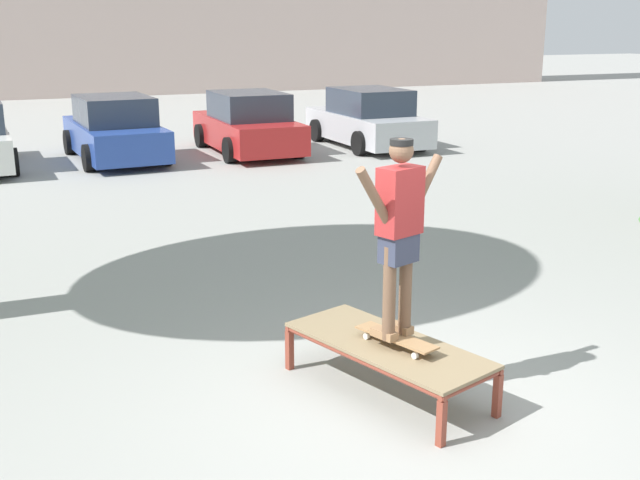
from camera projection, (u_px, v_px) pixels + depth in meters
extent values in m
plane|color=#999993|center=(413.00, 409.00, 6.58)|extent=(120.00, 120.00, 0.00)
cube|color=brown|center=(290.00, 350.00, 7.30)|extent=(0.08, 0.08, 0.38)
cube|color=brown|center=(345.00, 331.00, 7.74)|extent=(0.08, 0.08, 0.38)
cube|color=brown|center=(441.00, 423.00, 5.96)|extent=(0.08, 0.08, 0.38)
cube|color=brown|center=(497.00, 396.00, 6.40)|extent=(0.08, 0.08, 0.38)
cylinder|color=brown|center=(358.00, 360.00, 6.57)|extent=(0.64, 1.82, 0.05)
cylinder|color=brown|center=(415.00, 338.00, 7.01)|extent=(0.64, 1.82, 0.05)
cylinder|color=brown|center=(318.00, 319.00, 7.46)|extent=(0.74, 0.28, 0.05)
cylinder|color=brown|center=(472.00, 384.00, 6.12)|extent=(0.74, 0.28, 0.05)
cube|color=#847051|center=(387.00, 344.00, 6.78)|extent=(1.31, 2.04, 0.03)
cube|color=#9E754C|center=(396.00, 337.00, 6.68)|extent=(0.45, 0.82, 0.02)
cylinder|color=silver|center=(366.00, 336.00, 6.85)|extent=(0.05, 0.06, 0.06)
cylinder|color=silver|center=(378.00, 332.00, 6.95)|extent=(0.05, 0.06, 0.06)
cylinder|color=silver|center=(415.00, 356.00, 6.45)|extent=(0.05, 0.06, 0.06)
cylinder|color=silver|center=(427.00, 351.00, 6.55)|extent=(0.05, 0.06, 0.06)
cylinder|color=brown|center=(389.00, 293.00, 6.51)|extent=(0.11, 0.11, 0.82)
cube|color=#99704C|center=(384.00, 334.00, 6.64)|extent=(0.17, 0.26, 0.07)
cylinder|color=brown|center=(405.00, 288.00, 6.63)|extent=(0.11, 0.11, 0.82)
cube|color=#99704C|center=(400.00, 328.00, 6.77)|extent=(0.17, 0.26, 0.07)
cube|color=#33384C|center=(399.00, 248.00, 6.47)|extent=(0.35, 0.29, 0.24)
cube|color=maroon|center=(400.00, 201.00, 6.36)|extent=(0.41, 0.33, 0.56)
cylinder|color=brown|center=(375.00, 197.00, 6.15)|extent=(0.40, 0.21, 0.52)
cylinder|color=brown|center=(424.00, 187.00, 6.54)|extent=(0.40, 0.21, 0.52)
sphere|color=brown|center=(401.00, 151.00, 6.25)|extent=(0.20, 0.20, 0.20)
cylinder|color=black|center=(402.00, 142.00, 6.23)|extent=(0.19, 0.19, 0.05)
cylinder|color=black|center=(5.00, 145.00, 18.77)|extent=(0.24, 0.61, 0.60)
cylinder|color=black|center=(13.00, 162.00, 16.48)|extent=(0.24, 0.61, 0.60)
cube|color=#28479E|center=(115.00, 138.00, 18.43)|extent=(1.93, 4.29, 0.70)
cube|color=#2D3847|center=(114.00, 110.00, 18.12)|extent=(1.67, 2.18, 0.64)
cylinder|color=black|center=(69.00, 142.00, 19.25)|extent=(0.25, 0.61, 0.60)
cylinder|color=black|center=(138.00, 138.00, 19.97)|extent=(0.25, 0.61, 0.60)
cylinder|color=black|center=(89.00, 158.00, 17.00)|extent=(0.25, 0.61, 0.60)
cylinder|color=black|center=(166.00, 152.00, 17.71)|extent=(0.25, 0.61, 0.60)
cube|color=red|center=(247.00, 132.00, 19.46)|extent=(1.71, 4.20, 0.70)
cube|color=#2D3847|center=(249.00, 105.00, 19.15)|extent=(1.56, 2.10, 0.64)
cylinder|color=black|center=(201.00, 136.00, 20.35)|extent=(0.22, 0.60, 0.60)
cylinder|color=black|center=(263.00, 132.00, 20.99)|extent=(0.22, 0.60, 0.60)
cylinder|color=black|center=(230.00, 150.00, 18.04)|extent=(0.22, 0.60, 0.60)
cylinder|color=black|center=(298.00, 146.00, 18.68)|extent=(0.22, 0.60, 0.60)
cube|color=#B7BABF|center=(367.00, 127.00, 20.48)|extent=(1.77, 4.23, 0.70)
cube|color=#2D3847|center=(370.00, 101.00, 20.17)|extent=(1.59, 2.13, 0.64)
cylinder|color=black|center=(317.00, 130.00, 21.35)|extent=(0.23, 0.60, 0.60)
cylinder|color=black|center=(372.00, 127.00, 22.01)|extent=(0.23, 0.60, 0.60)
cylinder|color=black|center=(360.00, 143.00, 19.06)|extent=(0.23, 0.60, 0.60)
cylinder|color=black|center=(420.00, 139.00, 19.72)|extent=(0.23, 0.60, 0.60)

